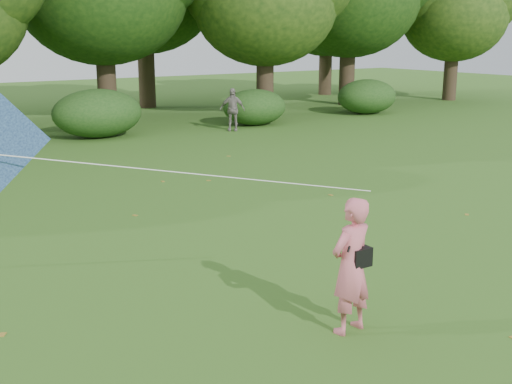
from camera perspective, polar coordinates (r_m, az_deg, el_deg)
ground at (r=9.30m, az=8.15°, el=-11.32°), size 100.00×100.00×0.00m
man_kite_flyer at (r=8.67m, az=8.43°, el=-6.52°), size 0.74×0.54×1.88m
bystander_right at (r=26.80m, az=-2.12°, el=7.34°), size 1.08×0.98×1.77m
crossbody_bag at (r=8.68m, az=9.17°, el=-5.65°), size 0.43×0.20×0.73m
fallen_leaves at (r=14.31m, az=2.32°, el=-2.08°), size 10.19×13.40×0.01m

